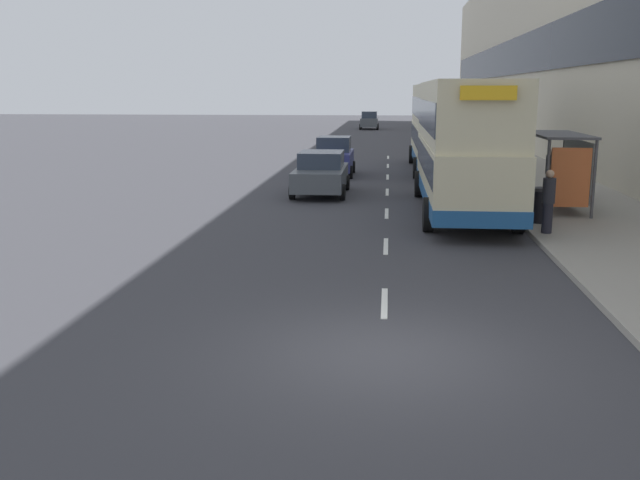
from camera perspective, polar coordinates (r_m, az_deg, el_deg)
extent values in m
plane|color=#38383D|center=(11.21, 5.08, -9.11)|extent=(220.00, 220.00, 0.00)
cube|color=gray|center=(49.55, 13.08, 7.00)|extent=(5.00, 93.00, 0.14)
cube|color=beige|center=(50.18, 18.15, 14.90)|extent=(3.00, 93.00, 14.32)
cube|color=black|center=(49.84, 16.32, 14.20)|extent=(0.12, 89.28, 2.58)
cube|color=silver|center=(13.80, 5.18, -5.02)|extent=(0.12, 2.00, 0.01)
cube|color=silver|center=(18.76, 5.29, -0.49)|extent=(0.12, 2.00, 0.01)
cube|color=silver|center=(23.79, 5.36, 2.13)|extent=(0.12, 2.00, 0.01)
cube|color=silver|center=(28.85, 5.40, 3.84)|extent=(0.12, 2.00, 0.01)
cube|color=silver|center=(33.92, 5.43, 5.04)|extent=(0.12, 2.00, 0.01)
cube|color=silver|center=(39.01, 5.45, 5.92)|extent=(0.12, 2.00, 0.01)
cube|color=silver|center=(44.11, 5.47, 6.60)|extent=(0.12, 2.00, 0.01)
cube|color=#4C4C51|center=(25.05, 18.53, 8.00)|extent=(1.60, 4.20, 0.08)
cylinder|color=#4C4C51|center=(23.06, 17.72, 4.67)|extent=(0.10, 0.10, 2.40)
cylinder|color=#4C4C51|center=(26.96, 15.96, 5.74)|extent=(0.10, 0.10, 2.40)
cylinder|color=#4C4C51|center=(23.40, 21.08, 4.53)|extent=(0.10, 0.10, 2.40)
cylinder|color=#4C4C51|center=(27.25, 18.87, 5.62)|extent=(0.10, 0.10, 2.40)
cube|color=#99A8B2|center=(25.30, 19.84, 5.39)|extent=(0.04, 3.68, 1.92)
cube|color=#D86633|center=(23.27, 19.38, 4.74)|extent=(1.19, 0.10, 1.82)
cube|color=maroon|center=(25.30, 18.77, 3.47)|extent=(0.36, 2.80, 0.08)
cube|color=beige|center=(24.06, 11.36, 5.48)|extent=(2.55, 10.70, 1.85)
cube|color=beige|center=(23.93, 11.54, 10.00)|extent=(2.50, 10.38, 1.95)
cube|color=#1E518C|center=(24.14, 11.29, 3.83)|extent=(2.58, 10.75, 0.45)
cube|color=#2D3847|center=(24.02, 11.39, 6.35)|extent=(2.58, 10.06, 0.81)
cube|color=#2D3847|center=(23.93, 11.53, 9.77)|extent=(2.55, 10.06, 0.94)
cube|color=yellow|center=(18.63, 13.32, 11.39)|extent=(1.40, 0.08, 0.36)
cylinder|color=black|center=(27.68, 7.90, 4.48)|extent=(0.30, 1.00, 1.00)
cylinder|color=black|center=(27.91, 13.15, 4.34)|extent=(0.30, 1.00, 1.00)
cylinder|color=black|center=(20.81, 8.66, 2.03)|extent=(0.30, 1.00, 1.00)
cylinder|color=black|center=(21.11, 15.59, 1.87)|extent=(0.30, 1.00, 1.00)
cube|color=beige|center=(36.83, 9.56, 7.68)|extent=(2.55, 11.07, 1.85)
cube|color=beige|center=(36.75, 9.67, 10.64)|extent=(2.50, 10.74, 1.95)
cube|color=#1E518C|center=(36.89, 9.53, 6.60)|extent=(2.58, 11.13, 0.45)
cube|color=#2D3847|center=(36.81, 9.58, 8.25)|extent=(2.58, 10.41, 0.81)
cube|color=#2D3847|center=(36.75, 9.66, 10.48)|extent=(2.55, 10.41, 0.94)
cube|color=yellow|center=(31.25, 10.42, 11.57)|extent=(1.40, 0.08, 0.36)
cylinder|color=black|center=(40.59, 7.35, 6.81)|extent=(0.30, 1.00, 1.00)
cylinder|color=black|center=(40.75, 10.96, 6.71)|extent=(0.30, 1.00, 1.00)
cylinder|color=black|center=(33.43, 7.72, 5.74)|extent=(0.30, 1.00, 1.00)
cylinder|color=black|center=(33.63, 12.09, 5.62)|extent=(0.30, 1.00, 1.00)
cube|color=#4C5156|center=(76.66, 3.96, 9.38)|extent=(1.79, 3.97, 0.85)
cube|color=#2D3847|center=(76.83, 3.97, 9.96)|extent=(1.57, 1.91, 0.70)
cylinder|color=black|center=(75.43, 4.62, 9.00)|extent=(0.20, 0.60, 0.60)
cylinder|color=black|center=(75.48, 3.24, 9.02)|extent=(0.20, 0.60, 0.60)
cylinder|color=black|center=(77.89, 4.65, 9.09)|extent=(0.20, 0.60, 0.60)
cylinder|color=black|center=(77.94, 3.32, 9.11)|extent=(0.20, 0.60, 0.60)
cube|color=#4C5156|center=(28.01, 0.07, 5.04)|extent=(1.90, 4.52, 0.75)
cube|color=#2D3847|center=(28.17, 0.11, 6.47)|extent=(1.67, 2.17, 0.61)
cylinder|color=black|center=(26.60, 1.82, 3.85)|extent=(0.20, 0.60, 0.60)
cylinder|color=black|center=(26.79, -2.24, 3.90)|extent=(0.20, 0.60, 0.60)
cylinder|color=black|center=(29.37, 2.17, 4.61)|extent=(0.20, 0.60, 0.60)
cylinder|color=black|center=(29.54, -1.51, 4.65)|extent=(0.20, 0.60, 0.60)
cube|color=navy|center=(34.40, 1.10, 6.39)|extent=(1.75, 3.81, 0.85)
cube|color=#2D3847|center=(34.53, 1.13, 7.70)|extent=(1.54, 1.83, 0.70)
cylinder|color=black|center=(33.22, 2.45, 5.45)|extent=(0.20, 0.60, 0.60)
cylinder|color=black|center=(33.36, -0.57, 5.48)|extent=(0.20, 0.60, 0.60)
cylinder|color=black|center=(35.56, 2.66, 5.87)|extent=(0.20, 0.60, 0.60)
cylinder|color=black|center=(35.69, -0.17, 5.90)|extent=(0.20, 0.60, 0.60)
cylinder|color=#23232D|center=(20.63, 17.71, 1.68)|extent=(0.28, 0.28, 0.83)
cylinder|color=#26262D|center=(20.52, 17.85, 3.78)|extent=(0.35, 0.35, 0.69)
sphere|color=tan|center=(20.46, 17.93, 5.05)|extent=(0.23, 0.23, 0.23)
cylinder|color=#23232D|center=(29.11, 19.97, 4.33)|extent=(0.28, 0.28, 0.82)
cylinder|color=navy|center=(29.03, 20.07, 5.80)|extent=(0.34, 0.34, 0.68)
sphere|color=tan|center=(28.99, 20.14, 6.69)|extent=(0.22, 0.22, 0.22)
cylinder|color=#23232D|center=(27.89, 17.86, 4.19)|extent=(0.29, 0.29, 0.84)
cylinder|color=#4C4C51|center=(27.81, 17.96, 5.76)|extent=(0.35, 0.35, 0.70)
sphere|color=tan|center=(27.77, 18.02, 6.70)|extent=(0.23, 0.23, 0.23)
cylinder|color=#23232D|center=(25.81, 15.77, 3.64)|extent=(0.25, 0.25, 0.74)
cylinder|color=#26262D|center=(25.73, 15.86, 5.14)|extent=(0.31, 0.31, 0.62)
sphere|color=tan|center=(25.69, 15.91, 6.05)|extent=(0.20, 0.20, 0.20)
cylinder|color=black|center=(22.20, 17.20, 2.55)|extent=(0.52, 0.52, 0.95)
cylinder|color=#2D2D33|center=(22.13, 17.28, 3.89)|extent=(0.55, 0.55, 0.10)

